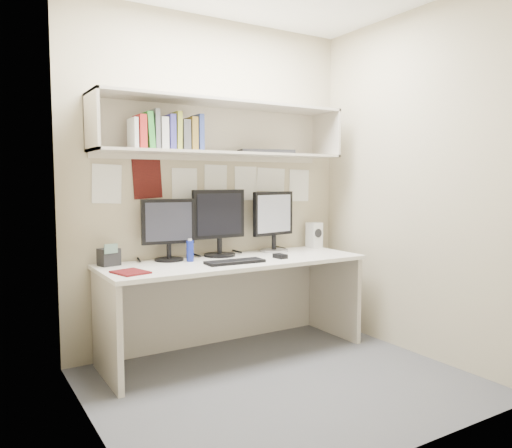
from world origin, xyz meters
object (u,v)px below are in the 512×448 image
keyboard (235,262)px  desk (235,307)px  monitor_left (168,227)px  speaker (314,235)px  desk_phone (109,257)px  maroon_notebook (130,272)px  monitor_right (273,219)px  monitor_center (219,221)px

keyboard → desk: bearing=64.1°
monitor_left → keyboard: monitor_left is taller
speaker → desk_phone: speaker is taller
desk → maroon_notebook: maroon_notebook is taller
desk → speaker: size_ratio=9.06×
monitor_left → desk: bearing=-17.8°
maroon_notebook → desk_phone: size_ratio=1.40×
keyboard → desk_phone: (-0.80, 0.37, 0.05)m
monitor_right → keyboard: bearing=-158.6°
monitor_left → monitor_right: 0.93m
keyboard → speaker: speaker is taller
speaker → monitor_center: bearing=176.3°
desk → monitor_left: monitor_left is taller
monitor_left → monitor_right: (0.93, -0.00, 0.02)m
speaker → desk_phone: (-1.82, -0.01, -0.05)m
keyboard → maroon_notebook: bearing=-178.7°
speaker → maroon_notebook: (-1.78, -0.37, -0.10)m
desk_phone → speaker: bearing=-12.9°
monitor_right → desk_phone: monitor_right is taller
desk → monitor_right: monitor_right is taller
monitor_left → monitor_center: monitor_center is taller
maroon_notebook → desk_phone: bearing=82.3°
monitor_left → desk_phone: bearing=-171.7°
monitor_right → maroon_notebook: size_ratio=2.24×
monitor_center → monitor_right: monitor_center is taller
keyboard → desk_phone: 0.88m
maroon_notebook → desk: bearing=-4.7°
monitor_right → maroon_notebook: bearing=-176.3°
monitor_center → maroon_notebook: size_ratio=2.34×
monitor_center → desk_phone: (-0.86, 0.00, -0.22)m
desk → desk_phone: bearing=165.8°
desk → maroon_notebook: 0.93m
monitor_center → maroon_notebook: 0.94m
desk → keyboard: 0.41m
desk → monitor_left: size_ratio=4.37×
desk → desk_phone: 1.00m
monitor_center → desk_phone: bearing=177.7°
keyboard → desk_phone: desk_phone is taller
monitor_right → monitor_left: bearing=168.7°
monitor_center → desk_phone: monitor_center is taller
speaker → monitor_left: bearing=176.1°
monitor_center → desk_phone: 0.89m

